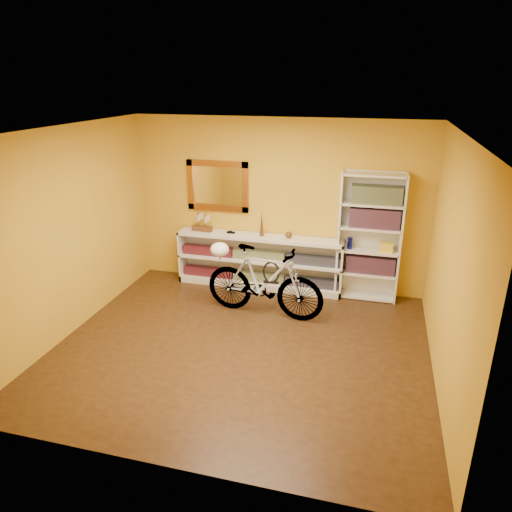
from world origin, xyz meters
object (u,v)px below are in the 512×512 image
(bookcase, at_px, (369,238))
(bicycle, at_px, (264,282))
(console_unit, at_px, (259,261))
(helmet, at_px, (220,249))

(bookcase, xyz_separation_m, bicycle, (-1.34, -0.93, -0.44))
(console_unit, xyz_separation_m, bicycle, (0.30, -0.91, 0.08))
(console_unit, height_order, bookcase, bookcase)
(console_unit, distance_m, bicycle, 0.96)
(helmet, bearing_deg, bicycle, -5.71)
(bicycle, distance_m, helmet, 0.76)
(console_unit, xyz_separation_m, helmet, (-0.35, -0.84, 0.46))
(console_unit, relative_size, helmet, 9.89)
(bicycle, height_order, helmet, bicycle)
(bookcase, relative_size, bicycle, 1.11)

